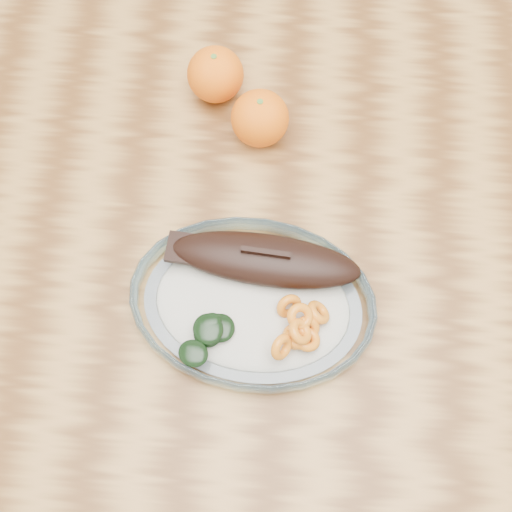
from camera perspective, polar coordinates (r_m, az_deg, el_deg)
name	(u,v)px	position (r m, az deg, el deg)	size (l,w,h in m)	color
ground	(272,350)	(1.56, 1.41, -8.37)	(3.00, 3.00, 0.00)	slate
dining_table	(282,247)	(0.94, 2.32, 0.82)	(1.20, 0.80, 0.75)	#5B3515
plated_meal	(253,300)	(0.79, -0.24, -3.95)	(0.59, 0.59, 0.08)	white
orange_left	(215,75)	(0.92, -3.63, 15.80)	(0.08, 0.08, 0.08)	orange
orange_right	(260,118)	(0.88, 0.35, 12.14)	(0.08, 0.08, 0.08)	orange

